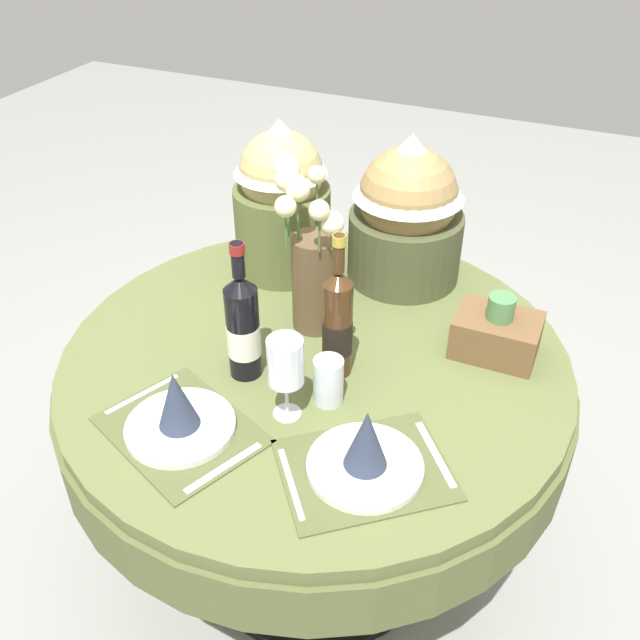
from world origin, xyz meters
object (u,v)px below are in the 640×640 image
Objects in this scene: flower_vase at (311,259)px; wine_bottle_left at (243,326)px; wine_bottle_centre at (338,323)px; gift_tub_back_centre at (408,206)px; gift_tub_back_left at (282,193)px; tumbler_near_left at (328,381)px; place_setting_right at (366,454)px; wine_glass_right at (285,363)px; woven_basket_side_right at (497,333)px; place_setting_left at (179,415)px; dining_table at (315,393)px.

flower_vase reaches higher than wine_bottle_left.
wine_bottle_centre is 0.49m from gift_tub_back_centre.
tumbler_near_left is at bearing -54.37° from gift_tub_back_left.
wine_bottle_centre is 0.51m from gift_tub_back_left.
tumbler_near_left is at bearing -58.82° from flower_vase.
place_setting_right is 0.42m from wine_bottle_left.
wine_glass_right reaches higher than place_setting_right.
place_setting_right is at bearing -107.54° from woven_basket_side_right.
gift_tub_back_centre is at bearing 16.03° from gift_tub_back_left.
place_setting_left and place_setting_right have the same top height.
wine_bottle_left is 1.73× the size of woven_basket_side_right.
flower_vase reaches higher than place_setting_right.
gift_tub_back_left reaches higher than gift_tub_back_centre.
gift_tub_back_centre reaches higher than tumbler_near_left.
dining_table is 6.25× the size of wine_glass_right.
wine_glass_right is (-0.04, -0.18, 0.01)m from wine_bottle_centre.
place_setting_left is 0.51m from flower_vase.
gift_tub_back_left is (-0.25, 0.34, 0.37)m from dining_table.
wine_glass_right is 1.79× the size of tumbler_near_left.
place_setting_right is (0.25, -0.31, 0.18)m from dining_table.
dining_table is at bearing 98.18° from wine_glass_right.
wine_bottle_centre reaches higher than place_setting_right.
flower_vase is (-0.06, 0.11, 0.33)m from dining_table.
woven_basket_side_right is at bearing 8.57° from flower_vase.
wine_bottle_left reaches higher than place_setting_left.
flower_vase is (0.10, 0.48, 0.15)m from place_setting_left.
dining_table is 0.57m from gift_tub_back_centre.
gift_tub_back_centre is at bearing 79.07° from dining_table.
place_setting_right is 1.15× the size of wine_bottle_centre.
tumbler_near_left is at bearing -88.63° from gift_tub_back_centre.
dining_table is at bearing -62.48° from flower_vase.
gift_tub_back_centre reaches higher than wine_bottle_centre.
dining_table is at bearing 128.61° from place_setting_right.
wine_bottle_centre is 1.80× the size of wine_glass_right.
place_setting_right is 0.79m from gift_tub_back_centre.
wine_glass_right is (-0.22, 0.09, 0.10)m from place_setting_right.
gift_tub_back_centre is at bearing 89.03° from wine_bottle_centre.
flower_vase reaches higher than tumbler_near_left.
wine_bottle_centre is (0.13, -0.15, -0.06)m from flower_vase.
woven_basket_side_right is (0.31, 0.33, 0.00)m from tumbler_near_left.
gift_tub_back_left reaches higher than wine_glass_right.
gift_tub_back_centre reaches higher than wine_glass_right.
place_setting_right is 0.23m from tumbler_near_left.
wine_bottle_centre is at bearing -48.82° from flower_vase.
flower_vase is (-0.31, 0.43, 0.15)m from place_setting_right.
wine_glass_right is at bearing -63.42° from gift_tub_back_left.
woven_basket_side_right is (0.32, -0.26, -0.16)m from gift_tub_back_centre.
place_setting_right is at bearing -52.52° from gift_tub_back_left.
flower_vase is 1.24× the size of wine_bottle_left.
wine_bottle_centre is 3.23× the size of tumbler_near_left.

